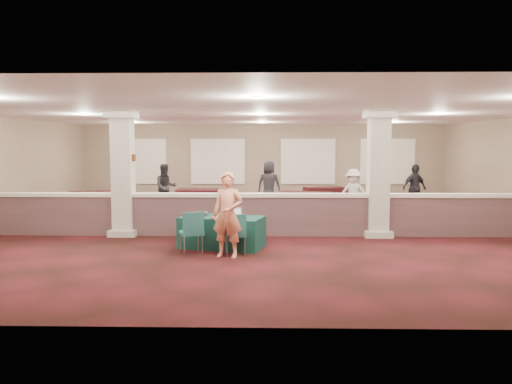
{
  "coord_description": "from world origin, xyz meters",
  "views": [
    {
      "loc": [
        0.18,
        -14.16,
        2.32
      ],
      "look_at": [
        -0.08,
        -2.0,
        1.18
      ],
      "focal_mm": 35.0,
      "sensor_mm": 36.0,
      "label": 1
    }
  ],
  "objects_px": {
    "conf_chair_side": "(192,229)",
    "attendee_c": "(414,189)",
    "woman": "(228,215)",
    "far_table_back_center": "(205,200)",
    "near_table": "(222,232)",
    "attendee_b": "(353,193)",
    "far_table_front_right": "(424,210)",
    "attendee_d": "(269,185)",
    "far_table_front_left": "(100,212)",
    "far_table_back_right": "(325,195)",
    "attendee_a": "(166,187)",
    "conf_chair_main": "(235,231)",
    "far_table_back_left": "(94,201)",
    "far_table_front_center": "(306,202)"
  },
  "relations": [
    {
      "from": "conf_chair_side",
      "to": "attendee_c",
      "type": "height_order",
      "value": "attendee_c"
    },
    {
      "from": "woman",
      "to": "far_table_back_center",
      "type": "bearing_deg",
      "value": 116.35
    },
    {
      "from": "near_table",
      "to": "attendee_b",
      "type": "bearing_deg",
      "value": 67.98
    },
    {
      "from": "conf_chair_side",
      "to": "far_table_front_right",
      "type": "relative_size",
      "value": 0.47
    },
    {
      "from": "far_table_front_right",
      "to": "attendee_d",
      "type": "relative_size",
      "value": 1.12
    },
    {
      "from": "far_table_front_left",
      "to": "near_table",
      "type": "bearing_deg",
      "value": -40.21
    },
    {
      "from": "far_table_front_left",
      "to": "far_table_back_right",
      "type": "height_order",
      "value": "far_table_front_left"
    },
    {
      "from": "far_table_front_right",
      "to": "far_table_back_right",
      "type": "height_order",
      "value": "far_table_front_right"
    },
    {
      "from": "far_table_front_right",
      "to": "attendee_a",
      "type": "bearing_deg",
      "value": 160.64
    },
    {
      "from": "attendee_b",
      "to": "attendee_d",
      "type": "height_order",
      "value": "attendee_d"
    },
    {
      "from": "conf_chair_main",
      "to": "far_table_front_right",
      "type": "bearing_deg",
      "value": 32.13
    },
    {
      "from": "attendee_b",
      "to": "attendee_c",
      "type": "height_order",
      "value": "attendee_c"
    },
    {
      "from": "woman",
      "to": "far_table_back_center",
      "type": "distance_m",
      "value": 7.31
    },
    {
      "from": "woman",
      "to": "far_table_back_right",
      "type": "bearing_deg",
      "value": 87.43
    },
    {
      "from": "conf_chair_main",
      "to": "attendee_c",
      "type": "relative_size",
      "value": 0.54
    },
    {
      "from": "far_table_back_center",
      "to": "conf_chair_main",
      "type": "bearing_deg",
      "value": -77.79
    },
    {
      "from": "conf_chair_main",
      "to": "conf_chair_side",
      "type": "bearing_deg",
      "value": 166.85
    },
    {
      "from": "near_table",
      "to": "attendee_a",
      "type": "bearing_deg",
      "value": 126.83
    },
    {
      "from": "conf_chair_main",
      "to": "far_table_back_center",
      "type": "relative_size",
      "value": 0.46
    },
    {
      "from": "attendee_d",
      "to": "attendee_a",
      "type": "bearing_deg",
      "value": 16.33
    },
    {
      "from": "attendee_c",
      "to": "far_table_back_left",
      "type": "bearing_deg",
      "value": 152.41
    },
    {
      "from": "near_table",
      "to": "attendee_d",
      "type": "xyz_separation_m",
      "value": [
        1.1,
        6.93,
        0.53
      ]
    },
    {
      "from": "woman",
      "to": "attendee_d",
      "type": "xyz_separation_m",
      "value": [
        0.89,
        7.89,
        -0.01
      ]
    },
    {
      "from": "woman",
      "to": "attendee_c",
      "type": "distance_m",
      "value": 9.12
    },
    {
      "from": "conf_chair_side",
      "to": "attendee_d",
      "type": "relative_size",
      "value": 0.53
    },
    {
      "from": "far_table_front_center",
      "to": "far_table_front_right",
      "type": "bearing_deg",
      "value": -34.68
    },
    {
      "from": "woman",
      "to": "attendee_d",
      "type": "bearing_deg",
      "value": 99.07
    },
    {
      "from": "woman",
      "to": "far_table_back_right",
      "type": "relative_size",
      "value": 1.1
    },
    {
      "from": "far_table_front_center",
      "to": "far_table_front_left",
      "type": "bearing_deg",
      "value": -156.71
    },
    {
      "from": "near_table",
      "to": "far_table_back_center",
      "type": "distance_m",
      "value": 6.31
    },
    {
      "from": "far_table_back_left",
      "to": "near_table",
      "type": "bearing_deg",
      "value": -50.79
    },
    {
      "from": "near_table",
      "to": "conf_chair_side",
      "type": "relative_size",
      "value": 1.98
    },
    {
      "from": "near_table",
      "to": "far_table_back_right",
      "type": "bearing_deg",
      "value": 84.06
    },
    {
      "from": "attendee_a",
      "to": "far_table_front_center",
      "type": "bearing_deg",
      "value": -29.35
    },
    {
      "from": "conf_chair_main",
      "to": "far_table_back_right",
      "type": "height_order",
      "value": "conf_chair_main"
    },
    {
      "from": "far_table_front_center",
      "to": "attendee_c",
      "type": "height_order",
      "value": "attendee_c"
    },
    {
      "from": "far_table_front_right",
      "to": "far_table_back_right",
      "type": "distance_m",
      "value": 5.48
    },
    {
      "from": "far_table_front_left",
      "to": "far_table_front_center",
      "type": "xyz_separation_m",
      "value": [
        6.27,
        2.7,
        -0.02
      ]
    },
    {
      "from": "near_table",
      "to": "far_table_back_left",
      "type": "height_order",
      "value": "near_table"
    },
    {
      "from": "conf_chair_side",
      "to": "attendee_a",
      "type": "bearing_deg",
      "value": 84.77
    },
    {
      "from": "near_table",
      "to": "attendee_d",
      "type": "distance_m",
      "value": 7.04
    },
    {
      "from": "far_table_front_right",
      "to": "attendee_a",
      "type": "xyz_separation_m",
      "value": [
        -8.33,
        2.93,
        0.43
      ]
    },
    {
      "from": "attendee_d",
      "to": "near_table",
      "type": "bearing_deg",
      "value": 92.51
    },
    {
      "from": "far_table_front_left",
      "to": "far_table_front_right",
      "type": "distance_m",
      "value": 9.62
    },
    {
      "from": "near_table",
      "to": "woman",
      "type": "height_order",
      "value": "woman"
    },
    {
      "from": "far_table_front_left",
      "to": "attendee_c",
      "type": "bearing_deg",
      "value": 15.14
    },
    {
      "from": "conf_chair_side",
      "to": "far_table_front_center",
      "type": "distance_m",
      "value": 7.38
    },
    {
      "from": "far_table_front_right",
      "to": "far_table_back_left",
      "type": "bearing_deg",
      "value": 166.55
    },
    {
      "from": "near_table",
      "to": "far_table_front_right",
      "type": "height_order",
      "value": "far_table_front_right"
    },
    {
      "from": "attendee_c",
      "to": "attendee_b",
      "type": "bearing_deg",
      "value": 176.74
    }
  ]
}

